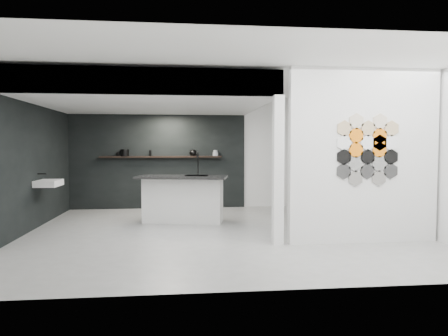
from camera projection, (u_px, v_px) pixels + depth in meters
floor at (220, 232)px, 7.25m from camera, size 7.00×6.00×0.01m
partition_panel at (364, 156)px, 6.41m from camera, size 2.45×0.15×2.80m
bay_clad_back at (157, 162)px, 10.00m from camera, size 4.40×0.04×2.35m
bay_clad_left at (39, 166)px, 7.82m from camera, size 0.04×4.00×2.35m
bulkhead at (151, 97)px, 7.97m from camera, size 4.40×4.00×0.40m
corner_column at (278, 171)px, 6.28m from camera, size 0.16×0.16×2.35m
fascia_beam at (141, 81)px, 6.06m from camera, size 4.40×0.16×0.40m
wall_basin at (49, 183)px, 7.66m from camera, size 0.40×0.60×0.12m
display_shelf at (161, 157)px, 9.90m from camera, size 3.00×0.15×0.04m
kitchen_island at (183, 198)px, 8.23m from camera, size 1.93×1.15×1.46m
stockpot at (125, 153)px, 9.80m from camera, size 0.23×0.23×0.17m
kettle at (193, 153)px, 9.98m from camera, size 0.25×0.25×0.16m
glass_bowl at (215, 154)px, 10.04m from camera, size 0.16×0.16×0.10m
glass_vase at (215, 153)px, 10.04m from camera, size 0.14×0.14×0.15m
bottle_dark at (150, 153)px, 9.87m from camera, size 0.07×0.07×0.14m
utensil_cup at (118, 154)px, 9.79m from camera, size 0.10×0.10×0.10m
hex_tile_cluster at (368, 150)px, 6.32m from camera, size 1.04×0.02×1.16m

